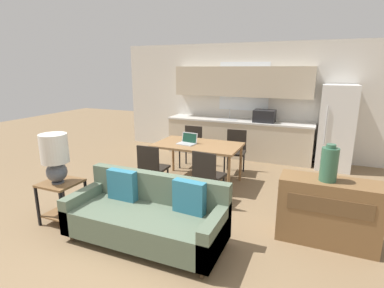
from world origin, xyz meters
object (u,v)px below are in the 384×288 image
(couch, at_px, (148,216))
(dining_chair_near_left, at_px, (152,166))
(laptop, at_px, (188,141))
(dining_chair_near_right, at_px, (208,174))
(vase, at_px, (329,164))
(dining_table, at_px, (198,147))
(dining_chair_far_right, at_px, (235,149))
(refrigerator, at_px, (336,127))
(side_table, at_px, (62,195))
(credenza, at_px, (327,211))
(dining_chair_far_left, at_px, (191,144))
(table_lamp, at_px, (55,155))

(couch, distance_m, dining_chair_near_left, 1.43)
(laptop, bearing_deg, dining_chair_near_right, -39.95)
(vase, bearing_deg, dining_table, 149.82)
(couch, height_order, dining_chair_far_right, dining_chair_far_right)
(refrigerator, bearing_deg, dining_chair_near_left, -135.91)
(refrigerator, bearing_deg, dining_chair_far_right, -149.02)
(laptop, bearing_deg, couch, -71.94)
(side_table, distance_m, credenza, 3.51)
(dining_chair_far_right, bearing_deg, vase, -56.62)
(credenza, bearing_deg, dining_chair_near_right, 165.90)
(side_table, bearing_deg, credenza, 14.99)
(credenza, distance_m, dining_chair_near_left, 2.75)
(vase, xyz_separation_m, dining_chair_near_right, (-1.68, 0.47, -0.52))
(dining_chair_far_right, xyz_separation_m, dining_chair_near_left, (-0.99, -1.65, 0.00))
(dining_table, bearing_deg, dining_chair_far_left, 120.55)
(dining_chair_far_left, bearing_deg, couch, -77.15)
(vase, bearing_deg, couch, -158.03)
(couch, distance_m, dining_chair_near_right, 1.32)
(couch, relative_size, credenza, 1.70)
(dining_table, relative_size, dining_chair_far_right, 1.78)
(dining_table, relative_size, dining_chair_far_left, 1.78)
(vase, bearing_deg, table_lamp, -164.81)
(refrigerator, xyz_separation_m, laptop, (-2.54, -2.01, -0.09))
(dining_table, height_order, dining_chair_far_right, dining_chair_far_right)
(dining_chair_far_right, xyz_separation_m, dining_chair_near_right, (-0.00, -1.63, 0.00))
(couch, xyz_separation_m, dining_chair_far_right, (0.31, 2.90, 0.17))
(refrigerator, height_order, side_table, refrigerator)
(couch, relative_size, dining_chair_far_left, 2.22)
(refrigerator, xyz_separation_m, dining_chair_near_right, (-1.87, -2.75, -0.39))
(side_table, height_order, dining_chair_far_right, dining_chair_far_right)
(dining_chair_far_left, height_order, laptop, laptop)
(dining_chair_near_right, height_order, dining_chair_near_left, same)
(refrigerator, xyz_separation_m, table_lamp, (-3.53, -4.13, 0.09))
(dining_chair_near_right, height_order, dining_chair_far_left, same)
(table_lamp, height_order, dining_chair_near_left, table_lamp)
(credenza, xyz_separation_m, vase, (-0.04, -0.03, 0.61))
(dining_chair_far_left, height_order, dining_chair_near_left, same)
(dining_table, bearing_deg, side_table, -118.63)
(dining_chair_near_right, distance_m, laptop, 1.04)
(table_lamp, distance_m, credenza, 3.57)
(dining_chair_far_right, bearing_deg, dining_chair_near_right, -95.44)
(side_table, height_order, dining_chair_near_right, dining_chair_near_right)
(refrigerator, xyz_separation_m, dining_table, (-2.36, -1.95, -0.20))
(dining_table, height_order, laptop, laptop)
(vase, distance_m, dining_chair_near_right, 1.82)
(dining_chair_far_left, bearing_deg, table_lamp, -102.83)
(side_table, distance_m, vase, 3.51)
(dining_chair_near_left, distance_m, laptop, 0.88)
(couch, bearing_deg, dining_chair_far_right, 83.85)
(refrigerator, distance_m, dining_chair_near_left, 4.00)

